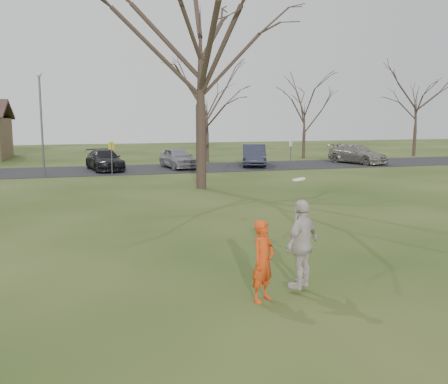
{
  "coord_description": "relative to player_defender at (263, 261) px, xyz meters",
  "views": [
    {
      "loc": [
        -3.83,
        -9.15,
        3.58
      ],
      "look_at": [
        0.0,
        4.0,
        1.5
      ],
      "focal_mm": 39.55,
      "sensor_mm": 36.0,
      "label": 1
    }
  ],
  "objects": [
    {
      "name": "small_tree_row",
      "position": [
        4.88,
        30.49,
        3.09
      ],
      "size": [
        55.0,
        5.9,
        8.5
      ],
      "color": "#352821",
      "rests_on": "ground"
    },
    {
      "name": "car_4",
      "position": [
        3.19,
        25.32,
        -0.05
      ],
      "size": [
        2.29,
        4.43,
        1.44
      ],
      "primitive_type": "imported",
      "rotation": [
        0.0,
        0.0,
        0.14
      ],
      "color": "gray",
      "rests_on": "parking_strip"
    },
    {
      "name": "parking_strip",
      "position": [
        0.49,
        25.43,
        -0.79
      ],
      "size": [
        62.0,
        6.5,
        0.04
      ],
      "primitive_type": "cube",
      "color": "black",
      "rests_on": "ground"
    },
    {
      "name": "sign_white",
      "position": [
        10.49,
        22.43,
        0.64
      ],
      "size": [
        0.35,
        0.35,
        2.08
      ],
      "color": "#47474C",
      "rests_on": "ground"
    },
    {
      "name": "lamp_post",
      "position": [
        -5.51,
        22.93,
        3.16
      ],
      "size": [
        0.34,
        0.34,
        6.27
      ],
      "color": "#47474C",
      "rests_on": "ground"
    },
    {
      "name": "player_defender",
      "position": [
        0.0,
        0.0,
        0.0
      ],
      "size": [
        0.71,
        0.65,
        1.62
      ],
      "primitive_type": "imported",
      "rotation": [
        0.0,
        0.0,
        0.6
      ],
      "color": "red",
      "rests_on": "ground"
    },
    {
      "name": "catching_play",
      "position": [
        0.94,
        0.26,
        0.21
      ],
      "size": [
        1.15,
        0.98,
        2.29
      ],
      "color": "beige",
      "rests_on": "ground"
    },
    {
      "name": "ground",
      "position": [
        0.49,
        0.43,
        -0.81
      ],
      "size": [
        120.0,
        120.0,
        0.0
      ],
      "primitive_type": "plane",
      "color": "#1E380F",
      "rests_on": "ground"
    },
    {
      "name": "big_tree",
      "position": [
        2.49,
        15.43,
        6.19
      ],
      "size": [
        9.0,
        9.0,
        14.0
      ],
      "primitive_type": null,
      "color": "#352821",
      "rests_on": "ground"
    },
    {
      "name": "sign_yellow",
      "position": [
        -1.51,
        22.43,
        0.64
      ],
      "size": [
        0.35,
        0.35,
        2.08
      ],
      "color": "#47474C",
      "rests_on": "ground"
    },
    {
      "name": "car_3",
      "position": [
        -1.8,
        25.39,
        -0.08
      ],
      "size": [
        2.69,
        4.99,
        1.37
      ],
      "primitive_type": "imported",
      "rotation": [
        0.0,
        0.0,
        0.17
      ],
      "color": "black",
      "rests_on": "parking_strip"
    },
    {
      "name": "car_5",
      "position": [
        8.93,
        25.51,
        0.01
      ],
      "size": [
        3.05,
        5.02,
        1.56
      ],
      "primitive_type": "imported",
      "rotation": [
        0.0,
        0.0,
        -0.32
      ],
      "color": "#282B3C",
      "rests_on": "parking_strip"
    },
    {
      "name": "car_7",
      "position": [
        17.3,
        25.07,
        -0.05
      ],
      "size": [
        3.55,
        5.34,
        1.44
      ],
      "primitive_type": "imported",
      "rotation": [
        0.0,
        0.0,
        0.34
      ],
      "color": "gray",
      "rests_on": "parking_strip"
    }
  ]
}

